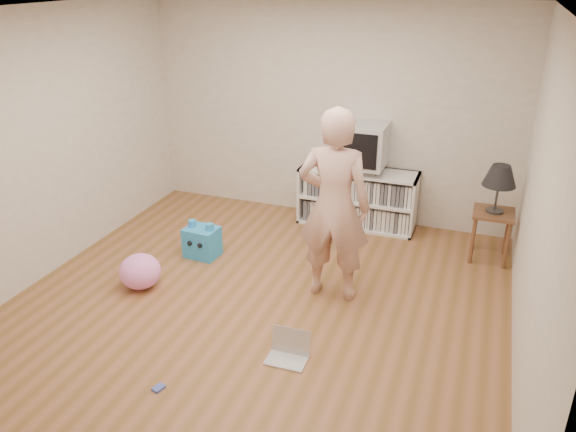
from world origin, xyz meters
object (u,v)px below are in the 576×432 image
Objects in this scene: table_lamp at (500,177)px; laptop at (289,350)px; dvd_deck at (359,168)px; crt_tv at (360,144)px; side_table at (492,223)px; person at (334,206)px; plush_blue at (202,241)px; plush_pink at (140,271)px; media_unit at (358,197)px.

table_lamp is 2.88m from laptop.
dvd_deck is 1.60m from table_lamp.
table_lamp is at bearing -13.33° from crt_tv.
side_table is 0.30× the size of person.
plush_pink is at bearing -103.76° from plush_blue.
crt_tv is at bearing 52.84° from plush_pink.
table_lamp reaches higher than laptop.
dvd_deck is at bearing 166.55° from table_lamp.
side_table is (1.55, -0.37, -0.32)m from dvd_deck.
crt_tv is at bearing -87.56° from person.
table_lamp reaches higher than plush_pink.
dvd_deck is at bearing 90.87° from laptop.
side_table is at bearing -13.33° from crt_tv.
media_unit is at bearing 90.00° from dvd_deck.
side_table is 3.11m from plush_blue.
media_unit reaches higher than laptop.
table_lamp is at bearing 29.44° from plush_pink.
plush_blue is (-1.38, -1.39, -0.18)m from media_unit.
person is at bearing -84.68° from crt_tv.
table_lamp is at bearing 23.30° from plush_blue.
plush_blue is (-1.38, -1.38, -0.56)m from dvd_deck.
crt_tv is 1.82× the size of laptop.
dvd_deck is at bearing -87.57° from person.
plush_pink is (-1.79, -0.53, -0.74)m from person.
media_unit is 2.55× the size of side_table.
side_table is at bearing -13.45° from dvd_deck.
media_unit is 4.25× the size of laptop.
side_table is at bearing -140.62° from person.
person reaches higher than crt_tv.
dvd_deck is 0.29m from crt_tv.
plush_pink is at bearing -127.11° from dvd_deck.
plush_blue is at bearing -134.78° from media_unit.
dvd_deck is 1.62m from side_table.
plush_pink is at bearing -126.91° from media_unit.
crt_tv is at bearing 166.67° from table_lamp.
media_unit is 0.67m from crt_tv.
person is at bearing -137.75° from side_table.
person is at bearing -5.27° from plush_blue.
side_table is 1.07× the size of table_lamp.
table_lamp is (1.55, -0.39, 0.59)m from media_unit.
side_table is 2.76m from laptop.
crt_tv is 1.09× the size of side_table.
table_lamp is 3.19m from plush_blue.
plush_pink is at bearing -127.16° from crt_tv.
person reaches higher than plush_blue.
table_lamp reaches higher than dvd_deck.
plush_blue reaches higher than laptop.
person is 1.73m from plush_blue.
media_unit is at bearing -87.62° from person.
media_unit is 0.39m from dvd_deck.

